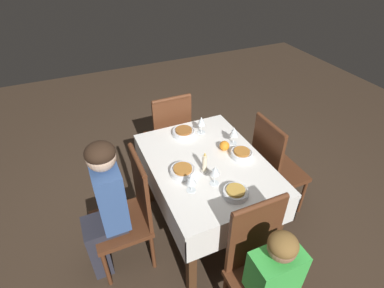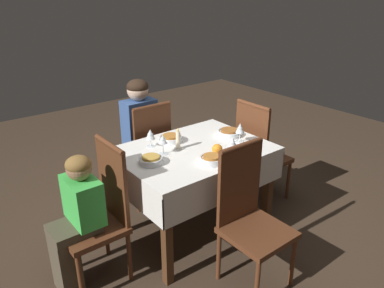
{
  "view_description": "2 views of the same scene",
  "coord_description": "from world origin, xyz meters",
  "px_view_note": "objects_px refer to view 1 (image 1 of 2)",
  "views": [
    {
      "loc": [
        -1.57,
        0.82,
        2.25
      ],
      "look_at": [
        0.07,
        0.1,
        0.92
      ],
      "focal_mm": 28.0,
      "sensor_mm": 36.0,
      "label": 1
    },
    {
      "loc": [
        -1.65,
        -2.07,
        1.93
      ],
      "look_at": [
        -0.05,
        -0.05,
        0.84
      ],
      "focal_mm": 35.0,
      "sensor_mm": 36.0,
      "label": 2
    }
  ],
  "objects_px": {
    "wine_glass_east": "(201,122)",
    "candle_centerpiece": "(205,164)",
    "chair_north": "(130,211)",
    "wine_glass_west": "(215,171)",
    "chair_south": "(273,166)",
    "wine_glass_north": "(191,180)",
    "bowl_east": "(184,132)",
    "chair_east": "(170,135)",
    "bowl_south": "(242,153)",
    "chair_west": "(261,267)",
    "dining_table": "(207,172)",
    "wine_glass_south": "(234,132)",
    "bowl_north": "(183,171)",
    "bowl_west": "(235,192)",
    "person_adult_denim": "(105,205)",
    "orange_fruit": "(224,146)"
  },
  "relations": [
    {
      "from": "wine_glass_east",
      "to": "candle_centerpiece",
      "type": "distance_m",
      "value": 0.51
    },
    {
      "from": "chair_north",
      "to": "wine_glass_west",
      "type": "height_order",
      "value": "chair_north"
    },
    {
      "from": "chair_south",
      "to": "candle_centerpiece",
      "type": "xyz_separation_m",
      "value": [
        -0.06,
        0.71,
        0.31
      ]
    },
    {
      "from": "wine_glass_north",
      "to": "bowl_east",
      "type": "relative_size",
      "value": 0.73
    },
    {
      "from": "chair_east",
      "to": "bowl_south",
      "type": "xyz_separation_m",
      "value": [
        -0.85,
        -0.3,
        0.27
      ]
    },
    {
      "from": "chair_west",
      "to": "bowl_east",
      "type": "bearing_deg",
      "value": 90.7
    },
    {
      "from": "dining_table",
      "to": "chair_south",
      "type": "distance_m",
      "value": 0.66
    },
    {
      "from": "wine_glass_north",
      "to": "wine_glass_south",
      "type": "relative_size",
      "value": 0.91
    },
    {
      "from": "wine_glass_east",
      "to": "chair_north",
      "type": "bearing_deg",
      "value": 117.4
    },
    {
      "from": "wine_glass_east",
      "to": "wine_glass_west",
      "type": "bearing_deg",
      "value": 163.05
    },
    {
      "from": "dining_table",
      "to": "bowl_north",
      "type": "height_order",
      "value": "bowl_north"
    },
    {
      "from": "dining_table",
      "to": "bowl_north",
      "type": "bearing_deg",
      "value": 102.61
    },
    {
      "from": "bowl_north",
      "to": "wine_glass_west",
      "type": "xyz_separation_m",
      "value": [
        -0.19,
        -0.16,
        0.09
      ]
    },
    {
      "from": "chair_east",
      "to": "bowl_north",
      "type": "relative_size",
      "value": 5.28
    },
    {
      "from": "wine_glass_north",
      "to": "bowl_west",
      "type": "relative_size",
      "value": 0.83
    },
    {
      "from": "bowl_west",
      "to": "bowl_south",
      "type": "distance_m",
      "value": 0.43
    },
    {
      "from": "wine_glass_west",
      "to": "bowl_east",
      "type": "xyz_separation_m",
      "value": [
        0.65,
        -0.04,
        -0.09
      ]
    },
    {
      "from": "person_adult_denim",
      "to": "bowl_west",
      "type": "bearing_deg",
      "value": 65.69
    },
    {
      "from": "wine_glass_north",
      "to": "wine_glass_west",
      "type": "height_order",
      "value": "wine_glass_west"
    },
    {
      "from": "chair_west",
      "to": "wine_glass_south",
      "type": "distance_m",
      "value": 1.04
    },
    {
      "from": "candle_centerpiece",
      "to": "chair_west",
      "type": "bearing_deg",
      "value": -175.29
    },
    {
      "from": "chair_west",
      "to": "candle_centerpiece",
      "type": "xyz_separation_m",
      "value": [
        0.7,
        0.06,
        0.31
      ]
    },
    {
      "from": "candle_centerpiece",
      "to": "person_adult_denim",
      "type": "bearing_deg",
      "value": 84.67
    },
    {
      "from": "bowl_east",
      "to": "wine_glass_east",
      "type": "xyz_separation_m",
      "value": [
        -0.03,
        -0.15,
        0.09
      ]
    },
    {
      "from": "bowl_east",
      "to": "candle_centerpiece",
      "type": "height_order",
      "value": "candle_centerpiece"
    },
    {
      "from": "wine_glass_east",
      "to": "person_adult_denim",
      "type": "bearing_deg",
      "value": 113.25
    },
    {
      "from": "wine_glass_east",
      "to": "bowl_west",
      "type": "bearing_deg",
      "value": 171.89
    },
    {
      "from": "dining_table",
      "to": "wine_glass_east",
      "type": "height_order",
      "value": "wine_glass_east"
    },
    {
      "from": "chair_west",
      "to": "wine_glass_west",
      "type": "height_order",
      "value": "chair_west"
    },
    {
      "from": "bowl_east",
      "to": "wine_glass_east",
      "type": "height_order",
      "value": "wine_glass_east"
    },
    {
      "from": "wine_glass_north",
      "to": "bowl_east",
      "type": "height_order",
      "value": "wine_glass_north"
    },
    {
      "from": "chair_north",
      "to": "chair_east",
      "type": "xyz_separation_m",
      "value": [
        0.82,
        -0.62,
        0.0
      ]
    },
    {
      "from": "person_adult_denim",
      "to": "orange_fruit",
      "type": "relative_size",
      "value": 14.62
    },
    {
      "from": "dining_table",
      "to": "chair_east",
      "type": "xyz_separation_m",
      "value": [
        0.8,
        0.02,
        -0.13
      ]
    },
    {
      "from": "wine_glass_north",
      "to": "orange_fruit",
      "type": "distance_m",
      "value": 0.53
    },
    {
      "from": "wine_glass_west",
      "to": "wine_glass_east",
      "type": "height_order",
      "value": "wine_glass_east"
    },
    {
      "from": "chair_north",
      "to": "chair_east",
      "type": "height_order",
      "value": "same"
    },
    {
      "from": "wine_glass_south",
      "to": "chair_west",
      "type": "bearing_deg",
      "value": 161.32
    },
    {
      "from": "wine_glass_north",
      "to": "wine_glass_east",
      "type": "distance_m",
      "value": 0.71
    },
    {
      "from": "candle_centerpiece",
      "to": "chair_north",
      "type": "bearing_deg",
      "value": 83.21
    },
    {
      "from": "bowl_west",
      "to": "wine_glass_west",
      "type": "relative_size",
      "value": 1.12
    },
    {
      "from": "chair_east",
      "to": "candle_centerpiece",
      "type": "distance_m",
      "value": 0.94
    },
    {
      "from": "bowl_west",
      "to": "bowl_east",
      "type": "distance_m",
      "value": 0.81
    },
    {
      "from": "bowl_west",
      "to": "orange_fruit",
      "type": "height_order",
      "value": "orange_fruit"
    },
    {
      "from": "wine_glass_north",
      "to": "person_adult_denim",
      "type": "bearing_deg",
      "value": 69.66
    },
    {
      "from": "chair_south",
      "to": "wine_glass_south",
      "type": "xyz_separation_m",
      "value": [
        0.15,
        0.35,
        0.36
      ]
    },
    {
      "from": "wine_glass_south",
      "to": "bowl_west",
      "type": "bearing_deg",
      "value": 151.3
    },
    {
      "from": "wine_glass_west",
      "to": "bowl_north",
      "type": "bearing_deg",
      "value": 41.14
    },
    {
      "from": "chair_south",
      "to": "bowl_east",
      "type": "xyz_separation_m",
      "value": [
        0.44,
        0.67,
        0.27
      ]
    },
    {
      "from": "wine_glass_east",
      "to": "candle_centerpiece",
      "type": "xyz_separation_m",
      "value": [
        -0.47,
        0.19,
        -0.05
      ]
    }
  ]
}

